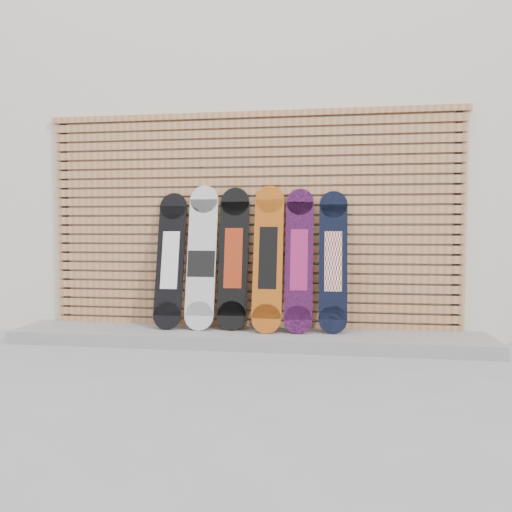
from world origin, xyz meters
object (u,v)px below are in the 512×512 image
object	(u,v)px
snowboard_4	(299,260)
snowboard_5	(333,261)
snowboard_0	(170,260)
snowboard_1	(202,258)
snowboard_3	(268,258)
snowboard_2	(233,258)

from	to	relation	value
snowboard_4	snowboard_5	distance (m)	0.33
snowboard_0	snowboard_4	size ratio (longest dim) A/B	0.98
snowboard_4	snowboard_5	size ratio (longest dim) A/B	1.02
snowboard_1	snowboard_4	size ratio (longest dim) A/B	1.03
snowboard_0	snowboard_3	size ratio (longest dim) A/B	0.96
snowboard_1	snowboard_0	bearing A→B (deg)	-179.91
snowboard_1	snowboard_5	xyz separation A→B (m)	(1.30, 0.01, -0.03)
snowboard_2	snowboard_1	bearing A→B (deg)	-175.48
snowboard_1	snowboard_5	distance (m)	1.30
snowboard_3	snowboard_5	bearing A→B (deg)	3.34
snowboard_1	snowboard_5	size ratio (longest dim) A/B	1.05
snowboard_0	snowboard_4	xyz separation A→B (m)	(1.29, -0.01, 0.01)
snowboard_4	snowboard_2	bearing A→B (deg)	177.11
snowboard_0	snowboard_3	xyz separation A→B (m)	(0.99, -0.02, 0.03)
snowboard_0	snowboard_1	world-z (taller)	snowboard_1
snowboard_0	snowboard_2	bearing A→B (deg)	2.29
snowboard_0	snowboard_2	world-z (taller)	snowboard_2
snowboard_3	snowboard_4	distance (m)	0.30
snowboard_3	snowboard_0	bearing A→B (deg)	178.73
snowboard_2	snowboard_4	size ratio (longest dim) A/B	1.01
snowboard_0	snowboard_3	distance (m)	0.99
snowboard_4	snowboard_3	bearing A→B (deg)	-177.19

